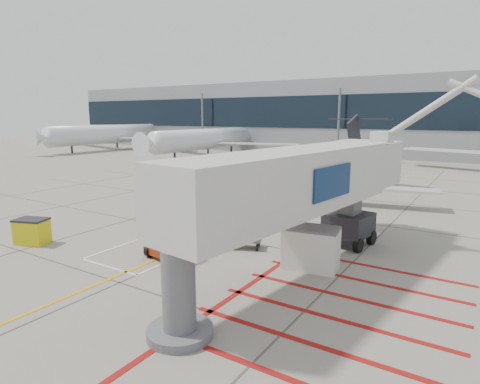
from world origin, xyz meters
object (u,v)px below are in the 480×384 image
Objects in this scene: pushback_tug at (169,245)px; spill_bin at (32,231)px; regional_jet at (287,162)px; jet_bridge at (291,194)px.

spill_bin reaches higher than pushback_tug.
regional_jet reaches higher than spill_bin.
jet_bridge is at bearing 19.62° from pushback_tug.
pushback_tug is (0.45, -14.74, -2.91)m from regional_jet.
jet_bridge is 8.07× the size of pushback_tug.
pushback_tug is (-6.32, -1.14, -3.18)m from jet_bridge.
jet_bridge is at bearing -56.76° from regional_jet.
regional_jet is 16.05× the size of spill_bin.
spill_bin is (-7.92, -17.14, -2.87)m from regional_jet.
jet_bridge reaches higher than regional_jet.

